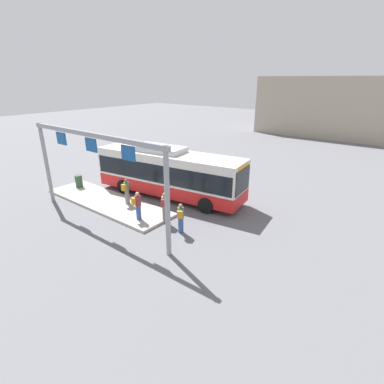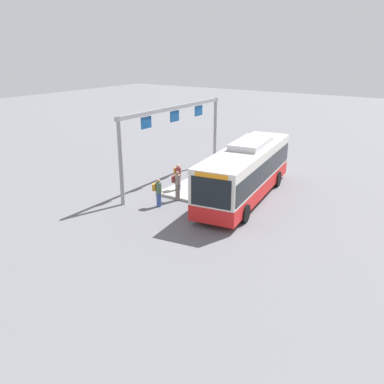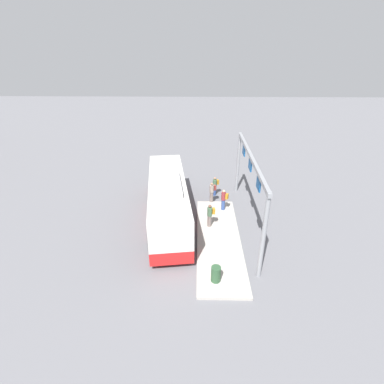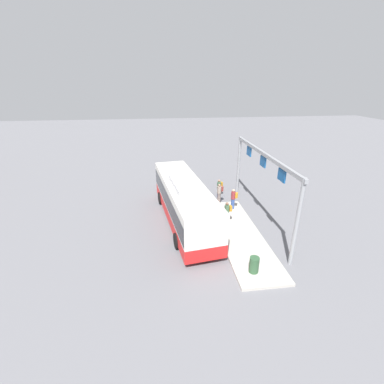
{
  "view_description": "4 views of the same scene",
  "coord_description": "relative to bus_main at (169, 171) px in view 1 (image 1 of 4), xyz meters",
  "views": [
    {
      "loc": [
        13.13,
        -14.17,
        7.74
      ],
      "look_at": [
        3.19,
        -1.48,
        1.5
      ],
      "focal_mm": 27.53,
      "sensor_mm": 36.0,
      "label": 1
    },
    {
      "loc": [
        21.53,
        10.39,
        8.8
      ],
      "look_at": [
        3.55,
        -1.54,
        1.14
      ],
      "focal_mm": 38.35,
      "sensor_mm": 36.0,
      "label": 2
    },
    {
      "loc": [
        -17.68,
        -2.11,
        11.2
      ],
      "look_at": [
        1.69,
        -1.67,
        1.45
      ],
      "focal_mm": 26.65,
      "sensor_mm": 36.0,
      "label": 3
    },
    {
      "loc": [
        -16.91,
        1.62,
        9.55
      ],
      "look_at": [
        2.35,
        -0.9,
        1.34
      ],
      "focal_mm": 24.36,
      "sensor_mm": 36.0,
      "label": 4
    }
  ],
  "objects": [
    {
      "name": "person_boarding",
      "position": [
        4.06,
        -3.56,
        -0.92
      ],
      "size": [
        0.54,
        0.61,
        1.67
      ],
      "rotation": [
        0.0,
        0.0,
        2.13
      ],
      "color": "#334C8C",
      "rests_on": "ground"
    },
    {
      "name": "platform_curb",
      "position": [
        -2.4,
        -3.5,
        -1.73
      ],
      "size": [
        10.0,
        2.8,
        0.16
      ],
      "primitive_type": "cube",
      "color": "#B2ADA3",
      "rests_on": "ground"
    },
    {
      "name": "person_waiting_mid",
      "position": [
        1.32,
        -4.09,
        -0.76
      ],
      "size": [
        0.48,
        0.6,
        1.67
      ],
      "rotation": [
        0.0,
        0.0,
        1.19
      ],
      "color": "#334C8C",
      "rests_on": "platform_curb"
    },
    {
      "name": "platform_sign_gantry",
      "position": [
        -0.34,
        -5.49,
        2.02
      ],
      "size": [
        11.0,
        0.24,
        5.2
      ],
      "color": "gray",
      "rests_on": "ground"
    },
    {
      "name": "trash_bin",
      "position": [
        -6.21,
        -3.11,
        -1.2
      ],
      "size": [
        0.52,
        0.52,
        0.9
      ],
      "primitive_type": "cylinder",
      "color": "#2D5133",
      "rests_on": "platform_curb"
    },
    {
      "name": "person_waiting_near",
      "position": [
        2.61,
        -3.24,
        -0.76
      ],
      "size": [
        0.54,
        0.61,
        1.67
      ],
      "rotation": [
        0.0,
        0.0,
        2.13
      ],
      "color": "slate",
      "rests_on": "platform_curb"
    },
    {
      "name": "person_waiting_far",
      "position": [
        -0.96,
        -2.97,
        -0.76
      ],
      "size": [
        0.39,
        0.57,
        1.67
      ],
      "rotation": [
        0.0,
        0.0,
        1.74
      ],
      "color": "slate",
      "rests_on": "platform_curb"
    },
    {
      "name": "bus_main",
      "position": [
        0.0,
        0.0,
        0.0
      ],
      "size": [
        10.91,
        3.92,
        3.46
      ],
      "rotation": [
        0.0,
        0.0,
        0.13
      ],
      "color": "red",
      "rests_on": "ground"
    },
    {
      "name": "ground_plane",
      "position": [
        0.01,
        0.0,
        -1.81
      ],
      "size": [
        120.0,
        120.0,
        0.0
      ],
      "primitive_type": "plane",
      "color": "slate"
    },
    {
      "name": "station_building",
      "position": [
        3.23,
        31.97,
        2.2
      ],
      "size": [
        21.84,
        8.0,
        8.03
      ],
      "primitive_type": "cube",
      "color": "tan",
      "rests_on": "ground"
    }
  ]
}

